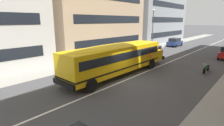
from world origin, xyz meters
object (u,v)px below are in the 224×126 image
object	(u,v)px
parked_car_black_mid_block	(150,48)
street_lamp	(153,24)
school_bus	(118,57)
parked_car_dark_blue_under_tree	(175,42)
motorcycle_by_crossing	(206,68)

from	to	relation	value
parked_car_black_mid_block	street_lamp	xyz separation A→B (m)	(3.94, 1.88, 3.47)
school_bus	parked_car_black_mid_block	distance (m)	12.32
parked_car_black_mid_block	street_lamp	bearing A→B (deg)	28.98
parked_car_dark_blue_under_tree	street_lamp	size ratio (longest dim) A/B	0.58
parked_car_dark_blue_under_tree	street_lamp	bearing A→B (deg)	163.22
motorcycle_by_crossing	street_lamp	bearing A→B (deg)	-129.61
street_lamp	parked_car_dark_blue_under_tree	bearing A→B (deg)	-17.45
school_bus	parked_car_dark_blue_under_tree	bearing A→B (deg)	9.54
school_bus	parked_car_dark_blue_under_tree	world-z (taller)	school_bus
motorcycle_by_crossing	street_lamp	size ratio (longest dim) A/B	0.29
school_bus	parked_car_black_mid_block	world-z (taller)	school_bus
parked_car_dark_blue_under_tree	motorcycle_by_crossing	size ratio (longest dim) A/B	1.96
school_bus	parked_car_dark_blue_under_tree	distance (m)	21.82
parked_car_dark_blue_under_tree	motorcycle_by_crossing	bearing A→B (deg)	-147.57
parked_car_dark_blue_under_tree	parked_car_black_mid_block	bearing A→B (deg)	-178.92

